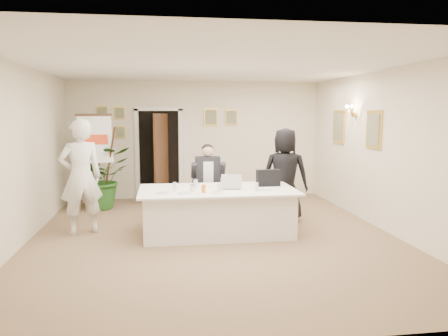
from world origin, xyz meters
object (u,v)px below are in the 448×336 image
oj_glass (204,189)px  flip_chart (95,167)px  seated_man (208,181)px  laptop_bag (268,178)px  standing_woman (285,175)px  steel_jug (192,188)px  potted_palm (101,178)px  conference_table (217,211)px  laptop (230,180)px  standing_man (81,177)px  paper_stack (264,189)px

oj_glass → flip_chart: bearing=129.1°
seated_man → oj_glass: bearing=-101.0°
flip_chart → laptop_bag: 3.82m
seated_man → standing_woman: bearing=-14.4°
seated_man → flip_chart: size_ratio=0.74×
oj_glass → laptop_bag: bearing=22.0°
steel_jug → oj_glass: bearing=-45.8°
seated_man → standing_woman: size_ratio=0.83×
potted_palm → laptop_bag: 3.85m
laptop_bag → flip_chart: bearing=143.4°
conference_table → steel_jug: size_ratio=23.89×
potted_palm → flip_chart: bearing=-117.1°
conference_table → laptop: (0.23, 0.03, 0.52)m
seated_man → standing_man: size_ratio=0.76×
laptop_bag → oj_glass: bearing=-162.3°
seated_man → laptop_bag: size_ratio=3.53×
laptop_bag → laptop: bearing=-174.8°
flip_chart → laptop_bag: (3.23, -2.04, 0.00)m
laptop → standing_woman: bearing=44.4°
conference_table → laptop: size_ratio=7.26×
potted_palm → laptop: potted_palm is taller
paper_stack → seated_man: bearing=122.6°
laptop → oj_glass: (-0.49, -0.36, -0.07)m
laptop → standing_man: bearing=-174.3°
laptop → oj_glass: bearing=-130.7°
potted_palm → laptop: 3.39m
seated_man → laptop_bag: (0.96, -0.92, 0.18)m
flip_chart → potted_palm: flip_chart is taller
standing_man → paper_stack: (3.04, -0.54, -0.19)m
conference_table → standing_woman: bearing=28.3°
paper_stack → standing_woman: bearing=56.0°
conference_table → flip_chart: flip_chart is taller
standing_man → standing_woman: standing_man is taller
conference_table → laptop: bearing=8.5°
paper_stack → oj_glass: (-1.02, -0.14, 0.05)m
conference_table → flip_chart: 3.23m
laptop_bag → steel_jug: 1.39m
conference_table → flip_chart: (-2.31, 2.19, 0.53)m
standing_man → flip_chart: bearing=-111.7°
standing_man → steel_jug: size_ratio=17.76×
laptop_bag → potted_palm: bearing=140.8°
paper_stack → flip_chart: bearing=142.2°
laptop_bag → paper_stack: laptop_bag is taller
flip_chart → laptop_bag: bearing=-32.3°
seated_man → standing_man: bearing=-164.3°
potted_palm → seated_man: bearing=-30.4°
conference_table → seated_man: (-0.05, 1.07, 0.35)m
standing_woman → steel_jug: standing_woman is taller
conference_table → oj_glass: bearing=-129.0°
paper_stack → steel_jug: bearing=178.1°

